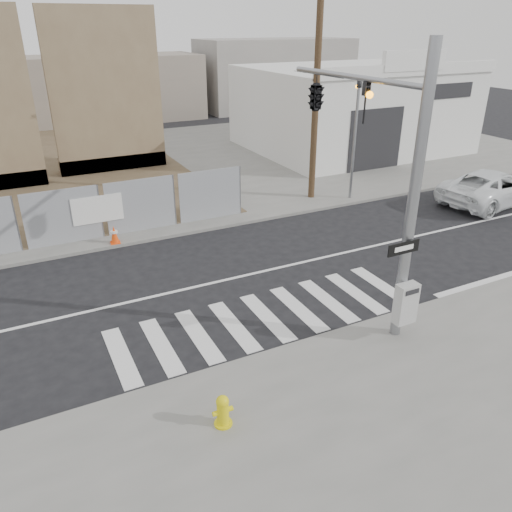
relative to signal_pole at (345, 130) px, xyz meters
name	(u,v)px	position (x,y,z in m)	size (l,w,h in m)	color
ground	(230,279)	(-2.49, 2.05, -4.78)	(100.00, 100.00, 0.00)	black
sidewalk_far	(125,170)	(-2.49, 16.05, -4.72)	(50.00, 20.00, 0.12)	slate
signal_pole	(345,130)	(0.00, 0.00, 0.00)	(0.96, 5.87, 7.00)	gray
far_signal_pole	(356,122)	(5.51, 6.65, -1.30)	(0.16, 0.20, 5.60)	gray
concrete_wall_right	(108,108)	(-2.99, 16.13, -1.40)	(5.50, 1.30, 8.00)	brown
auto_shop	(351,108)	(11.50, 15.01, -2.25)	(12.00, 10.20, 5.95)	silver
utility_pole_right	(317,79)	(4.01, 7.55, 0.42)	(1.60, 0.28, 10.00)	#493622
fire_hydrant	(223,411)	(-5.21, -3.74, -4.32)	(0.43, 0.38, 0.70)	yellow
suv	(493,187)	(10.86, 3.46, -4.03)	(2.49, 5.39, 1.50)	white
traffic_cone_d	(114,235)	(-5.15, 6.27, -4.34)	(0.37, 0.37, 0.66)	#F3440C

